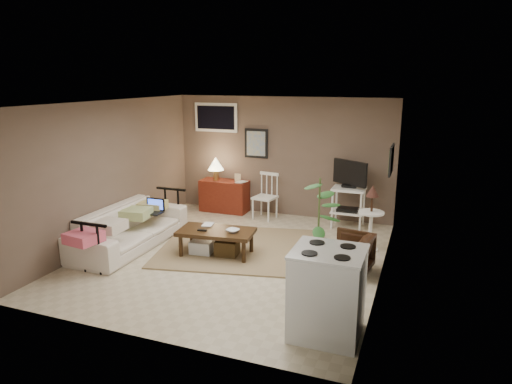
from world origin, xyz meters
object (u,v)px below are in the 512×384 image
at_px(stove, 327,293).
at_px(tv_stand, 349,192).
at_px(coffee_table, 216,240).
at_px(red_console, 224,193).
at_px(sofa, 130,221).
at_px(armchair, 349,251).
at_px(potted_plant, 318,238).
at_px(spindle_chair, 265,198).
at_px(side_table, 372,211).

bearing_deg(stove, tv_stand, 96.16).
xyz_separation_m(coffee_table, red_console, (-0.92, 2.32, 0.15)).
height_order(sofa, armchair, sofa).
xyz_separation_m(tv_stand, armchair, (0.36, -2.05, -0.37)).
height_order(red_console, stove, red_console).
distance_m(armchair, stove, 1.80).
bearing_deg(coffee_table, sofa, -175.14).
bearing_deg(red_console, stove, -52.55).
distance_m(potted_plant, stove, 0.79).
bearing_deg(armchair, spindle_chair, -125.22).
bearing_deg(red_console, side_table, -21.20).
bearing_deg(sofa, side_table, -72.12).
distance_m(coffee_table, spindle_chair, 2.16).
bearing_deg(tv_stand, spindle_chair, -178.98).
xyz_separation_m(coffee_table, stove, (2.13, -1.66, 0.24)).
xyz_separation_m(sofa, side_table, (3.78, 1.22, 0.23)).
relative_size(tv_stand, armchair, 2.06).
distance_m(coffee_table, red_console, 2.51).
relative_size(sofa, armchair, 3.68).
distance_m(coffee_table, armchair, 2.08).
relative_size(spindle_chair, side_table, 0.83).
bearing_deg(red_console, potted_plant, -50.16).
distance_m(spindle_chair, armchair, 2.85).
height_order(sofa, red_console, red_console).
distance_m(tv_stand, stove, 3.87).
distance_m(sofa, stove, 3.95).
xyz_separation_m(tv_stand, side_table, (0.55, -1.09, 0.00)).
distance_m(side_table, potted_plant, 2.15).
height_order(coffee_table, side_table, side_table).
distance_m(side_table, armchair, 1.04).
bearing_deg(tv_stand, red_console, 176.94).
relative_size(red_console, tv_stand, 0.90).
relative_size(sofa, stove, 2.29).
bearing_deg(spindle_chair, potted_plant, -60.47).
bearing_deg(sofa, coffee_table, -85.14).
bearing_deg(coffee_table, spindle_chair, 88.19).
xyz_separation_m(coffee_table, spindle_chair, (0.07, 2.15, 0.18)).
bearing_deg(red_console, sofa, -103.57).
distance_m(side_table, stove, 2.76).
bearing_deg(coffee_table, stove, -37.97).
distance_m(red_console, stove, 5.02).
xyz_separation_m(coffee_table, tv_stand, (1.71, 2.18, 0.43)).
bearing_deg(tv_stand, side_table, -63.48).
bearing_deg(sofa, red_console, -13.57).
distance_m(tv_stand, armchair, 2.12).
bearing_deg(spindle_chair, sofa, -124.76).
xyz_separation_m(side_table, potted_plant, (-0.39, -2.11, 0.19)).
relative_size(side_table, potted_plant, 0.67).
height_order(red_console, spindle_chair, red_console).
height_order(coffee_table, red_console, red_console).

